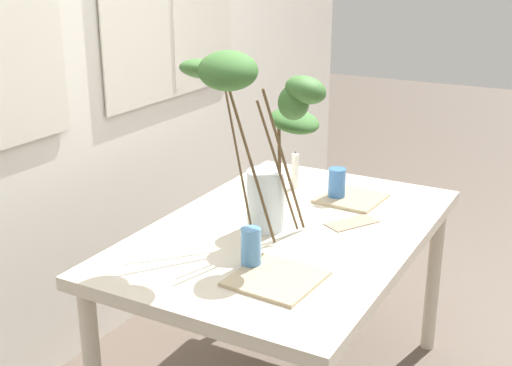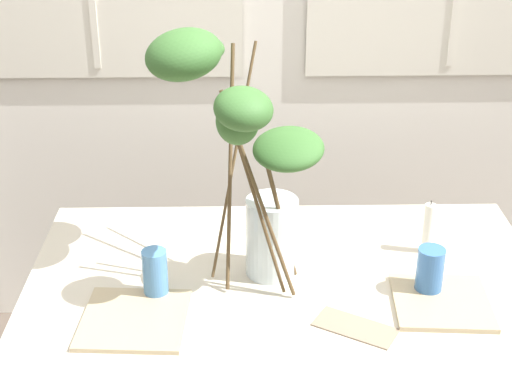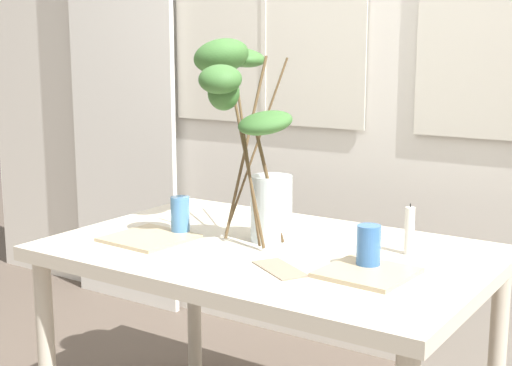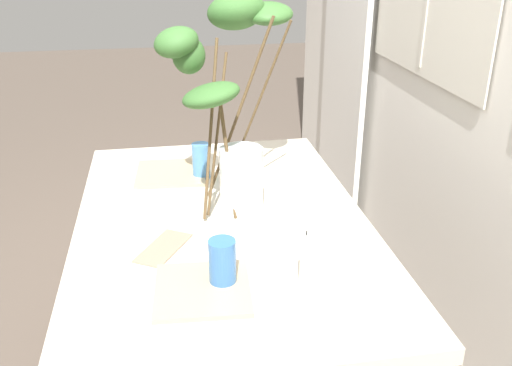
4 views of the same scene
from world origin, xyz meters
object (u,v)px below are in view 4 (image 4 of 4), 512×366
Objects in this scene: drinking_glass_blue_left at (201,161)px; drinking_glass_blue_right at (222,263)px; plate_square_left at (171,173)px; vase_with_branches at (230,88)px; plate_square_right at (203,290)px; pillar_candle at (306,261)px; dining_table at (223,239)px.

drinking_glass_blue_left is 1.02× the size of drinking_glass_blue_right.
vase_with_branches is at bearing 37.44° from plate_square_left.
drinking_glass_blue_right is at bearing 8.42° from plate_square_left.
pillar_candle is at bearing 86.00° from plate_square_right.
vase_with_branches is 0.59m from drinking_glass_blue_right.
plate_square_left is at bearing -171.58° from drinking_glass_blue_right.
drinking_glass_blue_left reaches higher than plate_square_left.
drinking_glass_blue_right is at bearing 112.90° from plate_square_right.
dining_table is 2.03× the size of vase_with_branches.
drinking_glass_blue_right is 0.21m from pillar_candle.
vase_with_branches reaches higher than dining_table.
drinking_glass_blue_left is at bearing 179.87° from drinking_glass_blue_right.
vase_with_branches is at bearing 159.12° from dining_table.
drinking_glass_blue_right reaches higher than plate_square_right.
vase_with_branches is 0.66m from plate_square_right.
dining_table is at bearing -157.47° from pillar_candle.
pillar_candle is at bearing 22.53° from dining_table.
dining_table is 8.61× the size of pillar_candle.
vase_with_branches is at bearing 169.87° from drinking_glass_blue_right.
drinking_glass_blue_left is 0.70m from drinking_glass_blue_right.
drinking_glass_blue_left is 0.13m from plate_square_left.
drinking_glass_blue_right is (0.49, -0.09, -0.32)m from vase_with_branches.
pillar_candle is (0.04, 0.21, 0.01)m from drinking_glass_blue_right.
plate_square_right is at bearing -67.10° from drinking_glass_blue_right.
pillar_candle reaches higher than plate_square_right.
drinking_glass_blue_left is at bearing 68.69° from plate_square_left.
pillar_candle is (0.53, 0.12, -0.31)m from vase_with_branches.
plate_square_left is 1.58× the size of pillar_candle.
plate_square_left reaches higher than dining_table.
vase_with_branches is at bearing 21.76° from drinking_glass_blue_left.
plate_square_right is (0.73, -0.06, -0.06)m from drinking_glass_blue_left.
plate_square_left is 0.85m from pillar_candle.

